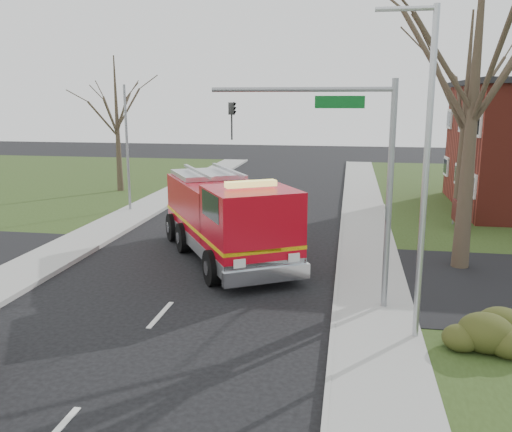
# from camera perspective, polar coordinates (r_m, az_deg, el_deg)

# --- Properties ---
(ground) EXTENTS (120.00, 120.00, 0.00)m
(ground) POSITION_cam_1_polar(r_m,az_deg,el_deg) (16.48, -10.01, -10.22)
(ground) COLOR black
(ground) RESTS_ON ground
(sidewalk_right) EXTENTS (2.40, 80.00, 0.15)m
(sidewalk_right) POSITION_cam_1_polar(r_m,az_deg,el_deg) (15.57, 12.44, -11.39)
(sidewalk_right) COLOR #9B9A95
(sidewalk_right) RESTS_ON ground
(health_center_sign) EXTENTS (0.12, 2.00, 1.40)m
(health_center_sign) POSITION_cam_1_polar(r_m,az_deg,el_deg) (27.79, 20.38, 0.34)
(health_center_sign) COLOR #43110F
(health_center_sign) RESTS_ON ground
(hedge_corner) EXTENTS (2.80, 2.00, 0.90)m
(hedge_corner) POSITION_cam_1_polar(r_m,az_deg,el_deg) (14.89, 23.72, -11.20)
(hedge_corner) COLOR #313915
(hedge_corner) RESTS_ON lawn_right
(bare_tree_near) EXTENTS (6.00, 6.00, 12.00)m
(bare_tree_near) POSITION_cam_1_polar(r_m,az_deg,el_deg) (20.73, 22.18, 14.61)
(bare_tree_near) COLOR #3A2E22
(bare_tree_near) RESTS_ON ground
(bare_tree_far) EXTENTS (5.25, 5.25, 10.50)m
(bare_tree_far) POSITION_cam_1_polar(r_m,az_deg,el_deg) (29.82, 21.30, 11.90)
(bare_tree_far) COLOR #3A2E22
(bare_tree_far) RESTS_ON ground
(bare_tree_left) EXTENTS (4.50, 4.50, 9.00)m
(bare_tree_left) POSITION_cam_1_polar(r_m,az_deg,el_deg) (37.57, -14.49, 10.82)
(bare_tree_left) COLOR #3A2E22
(bare_tree_left) RESTS_ON ground
(traffic_signal_mast) EXTENTS (5.29, 0.18, 6.80)m
(traffic_signal_mast) POSITION_cam_1_polar(r_m,az_deg,el_deg) (15.85, 9.40, 6.53)
(traffic_signal_mast) COLOR gray
(traffic_signal_mast) RESTS_ON ground
(streetlight_pole) EXTENTS (1.48, 0.16, 8.40)m
(streetlight_pole) POSITION_cam_1_polar(r_m,az_deg,el_deg) (13.99, 17.22, 4.76)
(streetlight_pole) COLOR #B7BABF
(streetlight_pole) RESTS_ON ground
(utility_pole_far) EXTENTS (0.14, 0.14, 7.00)m
(utility_pole_far) POSITION_cam_1_polar(r_m,az_deg,el_deg) (30.90, -13.40, 6.82)
(utility_pole_far) COLOR gray
(utility_pole_far) RESTS_ON ground
(fire_engine) EXTENTS (6.95, 8.99, 3.51)m
(fire_engine) POSITION_cam_1_polar(r_m,az_deg,el_deg) (21.36, -3.05, -0.36)
(fire_engine) COLOR #B00817
(fire_engine) RESTS_ON ground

